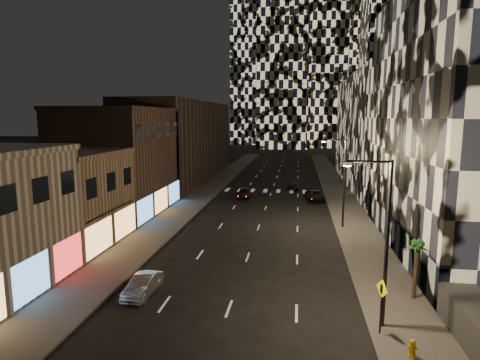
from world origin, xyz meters
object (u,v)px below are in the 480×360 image
(streetlight_near, at_px, (383,232))
(streetlight_far, at_px, (342,177))
(car_dark_oncoming, at_px, (294,186))
(car_dark_midlane, at_px, (244,193))
(fire_hydrant, at_px, (413,348))
(car_dark_rightlane, at_px, (315,196))
(palm_tree, at_px, (417,251))
(car_silver_parked, at_px, (143,285))
(ped_sign, at_px, (382,297))

(streetlight_near, xyz_separation_m, streetlight_far, (0.00, 20.00, 0.00))
(streetlight_near, height_order, car_dark_oncoming, streetlight_near)
(car_dark_midlane, bearing_deg, streetlight_near, -73.52)
(car_dark_oncoming, xyz_separation_m, fire_hydrant, (6.02, -44.51, -0.06))
(car_dark_midlane, height_order, car_dark_rightlane, car_dark_midlane)
(streetlight_near, height_order, car_dark_rightlane, streetlight_near)
(car_dark_midlane, distance_m, palm_tree, 33.60)
(streetlight_near, distance_m, car_dark_rightlane, 33.85)
(streetlight_near, bearing_deg, car_silver_parked, 171.57)
(streetlight_far, distance_m, car_dark_oncoming, 22.83)
(car_dark_rightlane, distance_m, ped_sign, 34.40)
(streetlight_far, relative_size, car_dark_midlane, 2.08)
(streetlight_far, bearing_deg, car_dark_oncoming, 102.81)
(car_silver_parked, height_order, car_dark_rightlane, car_dark_rightlane)
(car_dark_midlane, height_order, fire_hydrant, car_dark_midlane)
(car_dark_oncoming, relative_size, ped_sign, 1.42)
(streetlight_near, relative_size, car_dark_midlane, 2.08)
(ped_sign, distance_m, palm_tree, 5.59)
(car_dark_oncoming, distance_m, palm_tree, 38.87)
(streetlight_far, relative_size, car_dark_rightlane, 1.84)
(car_dark_oncoming, height_order, ped_sign, ped_sign)
(car_dark_oncoming, bearing_deg, streetlight_near, 98.71)
(car_dark_oncoming, xyz_separation_m, ped_sign, (4.89, -42.62, 1.56))
(car_silver_parked, height_order, ped_sign, ped_sign)
(car_dark_oncoming, distance_m, ped_sign, 42.93)
(streetlight_far, distance_m, car_silver_parked, 23.31)
(car_silver_parked, relative_size, car_dark_rightlane, 0.78)
(streetlight_near, relative_size, car_dark_rightlane, 1.84)
(car_dark_midlane, height_order, ped_sign, ped_sign)
(car_dark_midlane, xyz_separation_m, car_dark_oncoming, (6.90, 7.88, -0.13))
(car_dark_oncoming, bearing_deg, car_dark_midlane, 50.74)
(car_dark_midlane, distance_m, car_dark_rightlane, 9.82)
(streetlight_far, height_order, ped_sign, streetlight_far)
(car_silver_parked, bearing_deg, streetlight_far, 54.75)
(car_dark_rightlane, height_order, ped_sign, ped_sign)
(streetlight_near, distance_m, fire_hydrant, 5.63)
(streetlight_far, relative_size, ped_sign, 3.06)
(car_silver_parked, relative_size, fire_hydrant, 4.53)
(streetlight_near, height_order, palm_tree, streetlight_near)
(fire_hydrant, xyz_separation_m, palm_tree, (1.81, 6.53, 2.67))
(ped_sign, bearing_deg, palm_tree, 38.71)
(car_silver_parked, relative_size, car_dark_oncoming, 0.91)
(fire_hydrant, distance_m, ped_sign, 2.73)
(palm_tree, bearing_deg, car_silver_parked, -174.33)
(streetlight_far, height_order, car_silver_parked, streetlight_far)
(streetlight_near, relative_size, car_silver_parked, 2.37)
(car_dark_rightlane, xyz_separation_m, palm_tree, (4.92, -29.67, 2.54))
(streetlight_near, bearing_deg, ped_sign, -93.80)
(car_dark_midlane, distance_m, fire_hydrant, 38.84)
(streetlight_far, bearing_deg, streetlight_near, -90.00)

